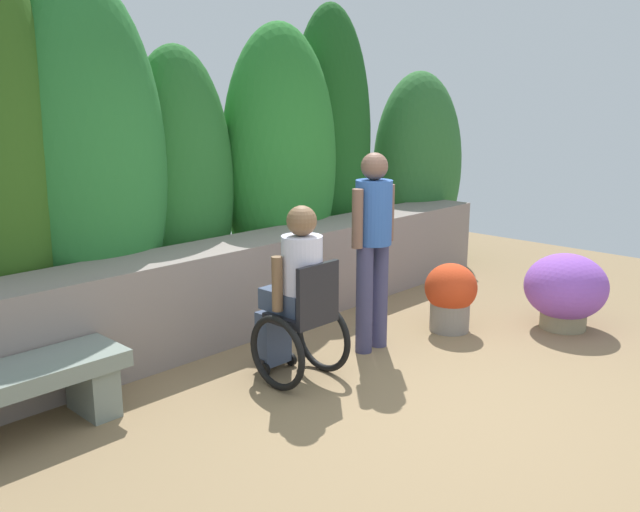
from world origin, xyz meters
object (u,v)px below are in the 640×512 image
object	(u,v)px
person_standing_companion	(373,238)
flower_pot_terracotta_by_wall	(565,290)
person_in_wheelchair	(297,300)
flower_pot_purple_near	(451,295)

from	to	relation	value
person_standing_companion	flower_pot_terracotta_by_wall	bearing A→B (deg)	-19.50
flower_pot_terracotta_by_wall	person_standing_companion	bearing A→B (deg)	149.89
person_standing_companion	flower_pot_terracotta_by_wall	distance (m)	1.98
person_in_wheelchair	flower_pot_terracotta_by_wall	bearing A→B (deg)	-10.59
person_in_wheelchair	person_standing_companion	world-z (taller)	person_standing_companion
person_standing_companion	flower_pot_terracotta_by_wall	xyz separation A→B (m)	(1.63, -0.95, -0.59)
flower_pot_purple_near	flower_pot_terracotta_by_wall	xyz separation A→B (m)	(0.78, -0.72, 0.03)
person_standing_companion	person_in_wheelchair	bearing A→B (deg)	-169.95
person_in_wheelchair	flower_pot_terracotta_by_wall	size ratio (longest dim) A/B	1.79
person_in_wheelchair	flower_pot_terracotta_by_wall	distance (m)	2.69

